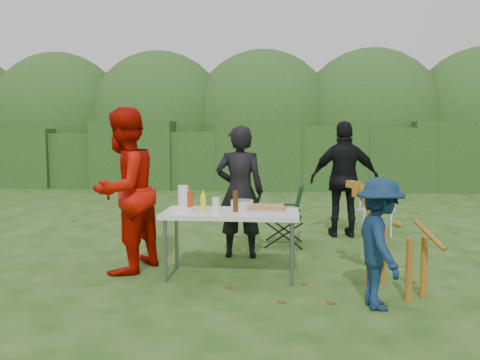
# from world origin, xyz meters

# --- Properties ---
(ground) EXTENTS (80.00, 80.00, 0.00)m
(ground) POSITION_xyz_m (0.00, 0.00, 0.00)
(ground) COLOR #1E4211
(hedge_row) EXTENTS (22.00, 1.40, 1.70)m
(hedge_row) POSITION_xyz_m (0.00, 8.00, 0.85)
(hedge_row) COLOR #23471C
(hedge_row) RESTS_ON ground
(shrub_backdrop) EXTENTS (20.00, 2.60, 3.20)m
(shrub_backdrop) POSITION_xyz_m (0.00, 9.60, 1.60)
(shrub_backdrop) COLOR #3D6628
(shrub_backdrop) RESTS_ON ground
(folding_table) EXTENTS (1.50, 0.70, 0.74)m
(folding_table) POSITION_xyz_m (0.13, -0.29, 0.69)
(folding_table) COLOR silver
(folding_table) RESTS_ON ground
(person_cook) EXTENTS (0.62, 0.41, 1.69)m
(person_cook) POSITION_xyz_m (0.15, 0.58, 0.85)
(person_cook) COLOR black
(person_cook) RESTS_ON ground
(person_red_jacket) EXTENTS (0.98, 1.10, 1.90)m
(person_red_jacket) POSITION_xyz_m (-1.11, -0.20, 0.95)
(person_red_jacket) COLOR #B40C02
(person_red_jacket) RESTS_ON ground
(person_black_puffy) EXTENTS (1.06, 0.50, 1.76)m
(person_black_puffy) POSITION_xyz_m (1.62, 1.95, 0.88)
(person_black_puffy) COLOR black
(person_black_puffy) RESTS_ON ground
(child) EXTENTS (0.55, 0.84, 1.22)m
(child) POSITION_xyz_m (1.61, -1.15, 0.61)
(child) COLOR #0E2546
(child) RESTS_ON ground
(dog) EXTENTS (0.97, 1.18, 1.06)m
(dog) POSITION_xyz_m (1.86, -0.66, 0.53)
(dog) COLOR #98611C
(dog) RESTS_ON ground
(camping_chair) EXTENTS (0.59, 0.59, 0.87)m
(camping_chair) POSITION_xyz_m (0.71, 1.27, 0.44)
(camping_chair) COLOR black
(camping_chair) RESTS_ON ground
(lawn_chair) EXTENTS (0.68, 0.68, 0.82)m
(lawn_chair) POSITION_xyz_m (2.13, 2.16, 0.41)
(lawn_chair) COLOR #3865C1
(lawn_chair) RESTS_ON ground
(food_tray) EXTENTS (0.45, 0.30, 0.02)m
(food_tray) POSITION_xyz_m (0.52, -0.17, 0.75)
(food_tray) COLOR #B7B7BA
(food_tray) RESTS_ON folding_table
(focaccia_bread) EXTENTS (0.40, 0.26, 0.04)m
(focaccia_bread) POSITION_xyz_m (0.52, -0.17, 0.78)
(focaccia_bread) COLOR #BA7B42
(focaccia_bread) RESTS_ON food_tray
(mustard_bottle) EXTENTS (0.06, 0.06, 0.20)m
(mustard_bottle) POSITION_xyz_m (-0.15, -0.43, 0.84)
(mustard_bottle) COLOR #EDF823
(mustard_bottle) RESTS_ON folding_table
(ketchup_bottle) EXTENTS (0.06, 0.06, 0.22)m
(ketchup_bottle) POSITION_xyz_m (-0.31, -0.35, 0.85)
(ketchup_bottle) COLOR #A43916
(ketchup_bottle) RESTS_ON folding_table
(beer_bottle) EXTENTS (0.06, 0.06, 0.24)m
(beer_bottle) POSITION_xyz_m (0.19, -0.31, 0.86)
(beer_bottle) COLOR #47230F
(beer_bottle) RESTS_ON folding_table
(paper_towel_roll) EXTENTS (0.12, 0.12, 0.26)m
(paper_towel_roll) POSITION_xyz_m (-0.44, -0.11, 0.87)
(paper_towel_roll) COLOR white
(paper_towel_roll) RESTS_ON folding_table
(cup_stack) EXTENTS (0.08, 0.08, 0.18)m
(cup_stack) POSITION_xyz_m (-0.00, -0.49, 0.83)
(cup_stack) COLOR white
(cup_stack) RESTS_ON folding_table
(pasta_bowl) EXTENTS (0.26, 0.26, 0.10)m
(pasta_bowl) POSITION_xyz_m (0.24, -0.11, 0.79)
(pasta_bowl) COLOR silver
(pasta_bowl) RESTS_ON folding_table
(plate_stack) EXTENTS (0.24, 0.24, 0.05)m
(plate_stack) POSITION_xyz_m (-0.39, -0.37, 0.77)
(plate_stack) COLOR white
(plate_stack) RESTS_ON folding_table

